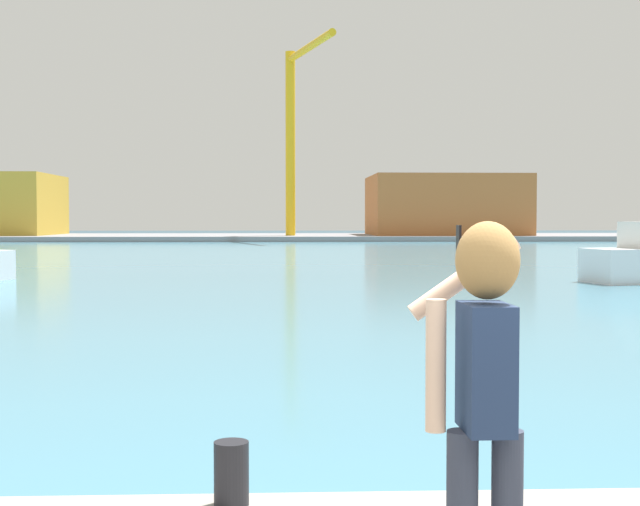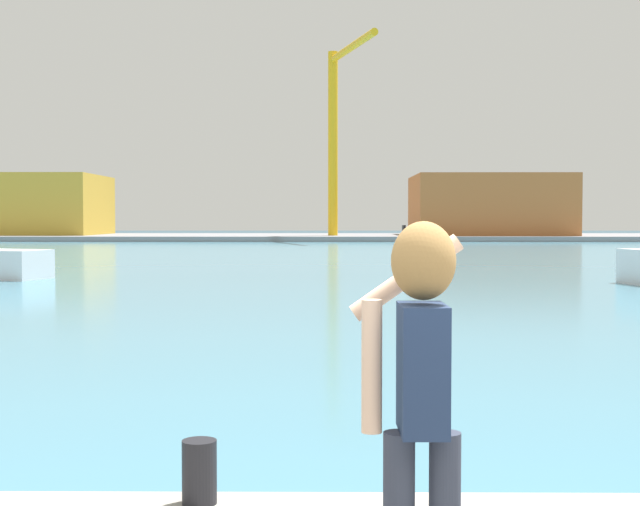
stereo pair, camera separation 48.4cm
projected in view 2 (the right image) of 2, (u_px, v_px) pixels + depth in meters
ground_plane at (344, 256)px, 53.63m from camera, size 220.00×220.00×0.00m
harbor_water at (343, 255)px, 55.63m from camera, size 140.00×100.00×0.02m
far_shore_dock at (337, 237)px, 95.59m from camera, size 140.00×20.00×0.52m
person_photographer at (420, 376)px, 3.85m from camera, size 0.52×0.55×1.74m
harbor_bollard at (199, 472)px, 5.43m from camera, size 0.21×0.21×0.39m
warehouse_left at (51, 205)px, 97.13m from camera, size 10.89×13.54×6.50m
warehouse_right at (489, 205)px, 94.77m from camera, size 16.09×13.64×6.36m
port_crane at (338, 120)px, 89.09m from camera, size 4.40×14.10×18.85m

